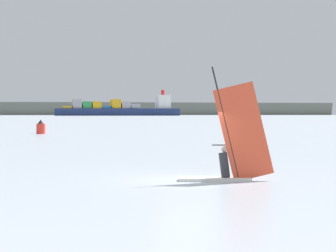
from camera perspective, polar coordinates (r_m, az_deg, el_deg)
ground_plane at (r=21.82m, az=1.97°, el=-5.24°), size 4000.00×4000.00×0.00m
windsurfer at (r=21.70m, az=5.86°, el=-2.78°), size 3.49×0.85×4.20m
cargo_ship at (r=686.56m, az=-4.88°, el=1.62°), size 144.85×52.22×29.85m
distant_headland at (r=1154.59m, az=12.01°, el=1.56°), size 1265.70×411.65×20.21m
channel_buoy at (r=72.78m, az=-12.12°, el=-0.15°), size 1.05×1.05×1.72m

